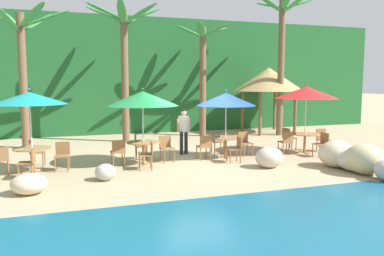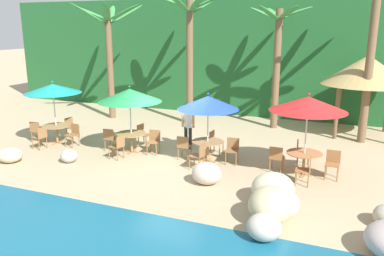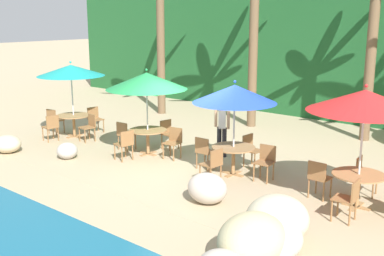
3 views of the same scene
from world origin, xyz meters
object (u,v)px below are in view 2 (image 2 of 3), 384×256
Objects in this scene: umbrella_green at (130,95)px; dining_table_red at (304,157)px; dining_table_teal at (56,128)px; chair_green_right at (118,145)px; chair_red_seaward at (333,162)px; palm_tree_second at (190,35)px; chair_red_right at (306,169)px; chair_blue_left at (184,146)px; palapa_hut at (367,70)px; umbrella_blue at (208,103)px; chair_green_inland at (143,133)px; chair_red_inland at (301,151)px; palm_tree_third at (278,48)px; dining_table_green at (131,136)px; chair_teal_left at (37,130)px; umbrella_teal at (53,89)px; palm_tree_nearest at (109,41)px; umbrella_red at (308,104)px; chair_blue_right at (199,155)px; chair_green_left at (110,138)px; chair_red_left at (276,157)px; chair_teal_right at (41,136)px; dining_table_blue at (208,145)px; chair_blue_inland at (215,141)px; chair_blue_seaward at (232,149)px; chair_green_seaward at (154,140)px; palm_tree_fourth at (374,27)px; chair_teal_seaward at (73,133)px; waiter_in_white at (188,124)px.

umbrella_green reaches higher than dining_table_red.
chair_green_right is (3.36, -0.76, -0.10)m from dining_table_teal.
palm_tree_second is (-6.80, 5.00, 3.67)m from chair_red_seaward.
chair_blue_left is at bearing 169.40° from chair_red_right.
umbrella_blue is at bearing -130.88° from palapa_hut.
chair_green_inland is at bearing -147.95° from palapa_hut.
palm_tree_third is (-1.80, 4.91, 3.14)m from chair_red_inland.
chair_red_seaward is 0.24× the size of palapa_hut.
dining_table_green is at bearing 172.51° from chair_red_right.
umbrella_green is 2.88× the size of chair_red_right.
chair_green_inland is (4.23, 1.15, 0.00)m from chair_teal_left.
umbrella_blue reaches higher than chair_green_right.
chair_blue_left is at bearing 20.60° from chair_green_right.
palm_tree_nearest reaches higher than umbrella_teal.
umbrella_red is (10.43, 0.30, 1.78)m from chair_teal_left.
chair_teal_left is 0.36× the size of umbrella_blue.
chair_green_left is at bearing 170.51° from chair_blue_right.
dining_table_red is 0.86m from chair_red_left.
chair_teal_right is 3.87m from chair_green_inland.
chair_green_left is at bearing -176.79° from dining_table_blue.
chair_green_right is 10.65m from palapa_hut.
chair_blue_inland is (2.97, 1.79, 0.00)m from chair_green_right.
chair_red_left is at bearing -3.68° from dining_table_blue.
chair_teal_right is at bearing -169.30° from chair_red_inland.
chair_green_left is 1.00× the size of chair_blue_seaward.
chair_green_inland is at bearing 173.67° from chair_red_seaward.
palapa_hut is (5.01, 4.89, 2.28)m from chair_blue_inland.
chair_red_left is at bearing 0.56° from chair_green_left.
chair_green_left is at bearing -168.59° from chair_green_seaward.
chair_green_seaward is at bearing -160.90° from chair_blue_inland.
chair_green_seaward is (4.22, 0.30, -0.10)m from dining_table_teal.
chair_blue_seaward is at bearing 4.88° from chair_green_left.
chair_green_seaward is at bearing 176.50° from chair_red_left.
chair_teal_right is at bearing -163.51° from chair_blue_inland.
palm_tree_second is at bearing 114.91° from chair_blue_right.
palm_tree_nearest reaches higher than palapa_hut.
chair_red_inland is at bearing -117.25° from palm_tree_fourth.
chair_teal_left reaches higher than dining_table_red.
chair_blue_right is 7.34m from palm_tree_third.
dining_table_blue is at bearing 179.88° from chair_red_seaward.
chair_green_inland is at bearing 172.19° from dining_table_red.
dining_table_teal is 3.44m from chair_green_right.
chair_teal_left is at bearing -175.94° from dining_table_green.
palm_tree_third reaches higher than chair_teal_seaward.
palm_tree_third is at bearing 75.16° from chair_blue_inland.
chair_teal_seaward and chair_blue_seaward have the same top height.
umbrella_teal is at bearing 167.21° from chair_green_right.
umbrella_teal is at bearing -178.44° from dining_table_green.
dining_table_blue is 3.52m from chair_red_right.
waiter_in_white is at bearing 34.14° from umbrella_green.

